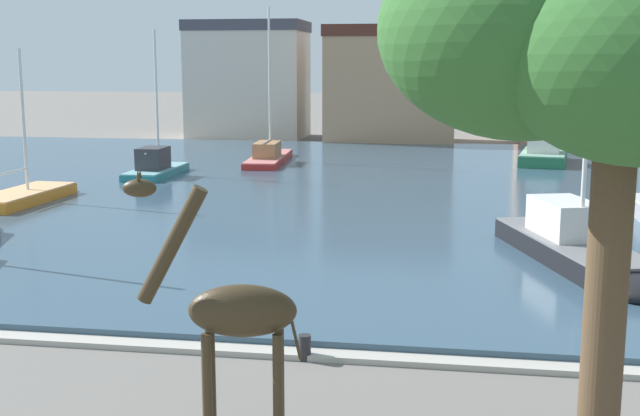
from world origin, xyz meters
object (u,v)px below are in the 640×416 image
(sailboat_green, at_px, (544,156))
(mooring_bollard, at_px, (305,348))
(sailboat_teal, at_px, (158,169))
(sailboat_black, at_px, (579,251))
(sailboat_red, at_px, (270,157))
(shade_tree, at_px, (623,41))
(giraffe_statue, at_px, (234,316))
(sailboat_orange, at_px, (30,197))

(sailboat_green, xyz_separation_m, mooring_bollard, (-7.75, -31.38, -0.33))
(sailboat_teal, height_order, sailboat_black, sailboat_black)
(sailboat_green, bearing_deg, sailboat_red, -172.89)
(sailboat_black, distance_m, mooring_bollard, 9.87)
(shade_tree, distance_m, mooring_bollard, 9.07)
(giraffe_statue, relative_size, sailboat_green, 0.66)
(shade_tree, bearing_deg, sailboat_orange, 131.71)
(sailboat_orange, distance_m, sailboat_black, 21.44)
(shade_tree, bearing_deg, sailboat_green, 84.91)
(giraffe_statue, bearing_deg, sailboat_black, 61.36)
(sailboat_red, bearing_deg, sailboat_green, 7.11)
(shade_tree, bearing_deg, mooring_bollard, 128.92)
(sailboat_red, distance_m, mooring_bollard, 30.40)
(sailboat_green, bearing_deg, shade_tree, -95.09)
(sailboat_black, height_order, shade_tree, sailboat_black)
(sailboat_orange, bearing_deg, sailboat_teal, 73.34)
(sailboat_black, distance_m, shade_tree, 14.31)
(sailboat_red, bearing_deg, mooring_bollard, -76.05)
(sailboat_teal, height_order, sailboat_orange, sailboat_teal)
(giraffe_statue, xyz_separation_m, sailboat_black, (6.45, 11.81, -1.55))
(giraffe_statue, distance_m, mooring_bollard, 4.57)
(sailboat_red, relative_size, mooring_bollard, 17.34)
(sailboat_green, distance_m, shade_tree, 37.43)
(sailboat_green, distance_m, sailboat_orange, 27.10)
(giraffe_statue, bearing_deg, sailboat_red, 101.88)
(shade_tree, bearing_deg, giraffe_statue, 163.68)
(sailboat_green, height_order, sailboat_red, sailboat_red)
(sailboat_teal, bearing_deg, giraffe_statue, -67.57)
(sailboat_black, relative_size, mooring_bollard, 17.40)
(sailboat_black, bearing_deg, sailboat_red, 121.78)
(sailboat_green, distance_m, sailboat_black, 23.76)
(giraffe_statue, height_order, sailboat_green, sailboat_green)
(giraffe_statue, relative_size, sailboat_teal, 0.59)
(sailboat_green, bearing_deg, sailboat_teal, -156.81)
(sailboat_black, bearing_deg, mooring_bollard, -128.94)
(mooring_bollard, bearing_deg, sailboat_teal, 116.46)
(sailboat_orange, xyz_separation_m, sailboat_red, (6.59, 14.40, 0.11))
(sailboat_orange, distance_m, sailboat_red, 15.84)
(sailboat_red, bearing_deg, shade_tree, -71.40)
(sailboat_black, bearing_deg, shade_tree, -97.49)
(sailboat_red, bearing_deg, sailboat_teal, -123.30)
(sailboat_red, bearing_deg, sailboat_black, -58.22)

